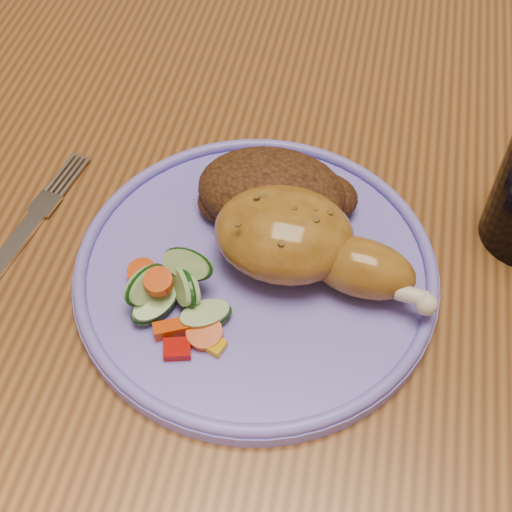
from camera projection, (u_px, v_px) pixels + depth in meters
name	position (u px, v px, depth m)	size (l,w,h in m)	color
ground	(301.00, 501.00, 1.21)	(4.00, 4.00, 0.00)	#57331E
dining_table	(336.00, 265.00, 0.68)	(0.90, 1.40, 0.75)	brown
chair_far	(377.00, 34.00, 1.19)	(0.42, 0.42, 0.91)	#4C2D16
plate	(256.00, 272.00, 0.56)	(0.29, 0.29, 0.01)	#7668DD
plate_rim	(256.00, 264.00, 0.55)	(0.28, 0.28, 0.01)	#7668DD
chicken_leg	(302.00, 242.00, 0.54)	(0.18, 0.09, 0.06)	#A06821
rice_pilaf	(275.00, 193.00, 0.58)	(0.13, 0.09, 0.05)	#4B2812
vegetable_pile	(174.00, 293.00, 0.53)	(0.09, 0.09, 0.05)	#A50A05
fork	(17.00, 241.00, 0.59)	(0.05, 0.18, 0.00)	silver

